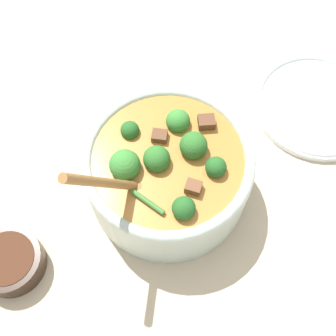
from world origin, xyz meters
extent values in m
plane|color=#C6B293|center=(0.00, 0.00, 0.00)|extent=(4.00, 4.00, 0.00)
cylinder|color=#B2C6BC|center=(0.00, 0.00, 0.05)|extent=(0.25, 0.25, 0.10)
torus|color=#B2C6BC|center=(0.00, 0.00, 0.10)|extent=(0.25, 0.25, 0.02)
cylinder|color=#B27533|center=(0.00, 0.00, 0.07)|extent=(0.22, 0.22, 0.06)
sphere|color=#2D6B28|center=(-0.01, -0.02, 0.11)|extent=(0.04, 0.04, 0.04)
cylinder|color=#6B9956|center=(-0.01, -0.02, 0.09)|extent=(0.01, 0.01, 0.02)
sphere|color=#2D6B28|center=(0.02, 0.03, 0.12)|extent=(0.04, 0.04, 0.04)
cylinder|color=#6B9956|center=(0.02, 0.03, 0.09)|extent=(0.01, 0.01, 0.02)
sphere|color=#235B23|center=(-0.07, 0.00, 0.11)|extent=(0.03, 0.03, 0.03)
cylinder|color=#6B9956|center=(-0.07, 0.00, 0.09)|extent=(0.01, 0.01, 0.01)
sphere|color=#235B23|center=(0.06, 0.02, 0.11)|extent=(0.03, 0.03, 0.03)
cylinder|color=#6B9956|center=(0.06, 0.02, 0.09)|extent=(0.01, 0.01, 0.01)
sphere|color=#387F33|center=(-0.02, 0.05, 0.11)|extent=(0.04, 0.04, 0.04)
cylinder|color=#6B9956|center=(-0.02, 0.05, 0.09)|extent=(0.01, 0.01, 0.02)
sphere|color=#387F33|center=(-0.04, -0.05, 0.11)|extent=(0.04, 0.04, 0.04)
cylinder|color=#6B9956|center=(-0.04, -0.05, 0.08)|extent=(0.02, 0.02, 0.02)
sphere|color=#235B23|center=(0.06, -0.05, 0.11)|extent=(0.03, 0.03, 0.03)
cylinder|color=#6B9956|center=(0.06, -0.05, 0.09)|extent=(0.01, 0.01, 0.01)
cube|color=brown|center=(0.01, 0.08, 0.11)|extent=(0.03, 0.03, 0.02)
cube|color=brown|center=(0.06, -0.02, 0.11)|extent=(0.03, 0.02, 0.02)
cube|color=brown|center=(-0.03, 0.02, 0.11)|extent=(0.03, 0.03, 0.02)
cylinder|color=#3D7533|center=(0.02, -0.07, 0.11)|extent=(0.05, 0.01, 0.01)
ellipsoid|color=olive|center=(-0.01, -0.06, 0.10)|extent=(0.04, 0.03, 0.01)
cylinder|color=olive|center=(-0.02, -0.10, 0.17)|extent=(0.03, 0.10, 0.15)
cylinder|color=black|center=(-0.11, -0.24, 0.02)|extent=(0.10, 0.10, 0.04)
cylinder|color=#472819|center=(-0.11, -0.24, 0.03)|extent=(0.08, 0.08, 0.01)
cylinder|color=white|center=(0.11, 0.29, 0.01)|extent=(0.23, 0.23, 0.01)
torus|color=white|center=(0.11, 0.29, 0.01)|extent=(0.22, 0.22, 0.01)
camera|label=1|loc=(0.17, -0.23, 0.62)|focal=45.00mm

